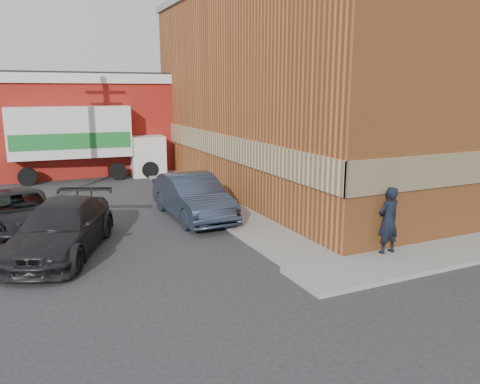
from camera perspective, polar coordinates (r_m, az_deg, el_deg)
name	(u,v)px	position (r m, az deg, el deg)	size (l,w,h in m)	color
ground	(296,269)	(12.66, 6.89, -9.32)	(90.00, 90.00, 0.00)	#28282B
brick_building	(351,89)	(24.03, 13.34, 12.08)	(14.25, 18.25, 9.36)	#AA5D2C
sidewalk_west	(201,196)	(20.68, -4.83, -0.54)	(1.80, 18.00, 0.12)	gray
warehouse	(27,123)	(30.02, -24.54, 7.72)	(16.30, 8.30, 5.60)	maroon
man	(389,220)	(13.78, 17.66, -3.30)	(0.70, 0.46, 1.91)	black
sedan	(193,197)	(17.30, -5.80, -0.58)	(1.71, 4.90, 1.61)	#2D374C
suv_a	(20,211)	(17.27, -25.26, -2.16)	(2.26, 4.91, 1.36)	black
suv_b	(62,228)	(14.47, -20.93, -4.17)	(2.09, 5.13, 1.49)	black
box_truck	(86,137)	(26.19, -18.26, 6.37)	(7.92, 2.88, 3.84)	silver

